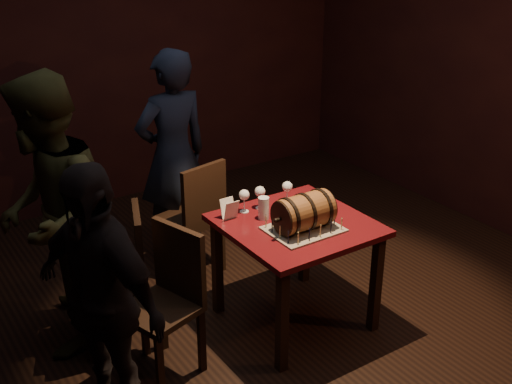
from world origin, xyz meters
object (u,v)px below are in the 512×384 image
chair_left_rear (125,271)px  wine_glass_left (244,196)px  chair_left_front (168,294)px  pub_table (296,237)px  person_back (173,156)px  chair_back (196,213)px  barrel_cake (304,212)px  wine_glass_right (287,188)px  pint_of_ale (264,208)px  person_left_front (99,300)px  person_left_rear (50,217)px  wine_glass_mid (260,193)px

chair_left_rear → wine_glass_left: bearing=-6.3°
chair_left_rear → chair_left_front: bearing=-74.0°
pub_table → wine_glass_left: wine_glass_left is taller
pub_table → person_back: person_back is taller
chair_back → person_back: size_ratio=0.55×
barrel_cake → wine_glass_right: (0.16, 0.39, -0.01)m
pint_of_ale → chair_left_rear: bearing=164.5°
pint_of_ale → barrel_cake: bearing=-67.5°
chair_back → chair_left_rear: size_ratio=1.00×
wine_glass_right → person_left_front: size_ratio=0.11×
chair_left_rear → person_left_rear: (-0.34, 0.25, 0.37)m
pint_of_ale → person_left_rear: person_left_rear is taller
barrel_cake → person_left_front: 1.38m
barrel_cake → wine_glass_left: bearing=111.0°
wine_glass_mid → person_back: bearing=97.5°
chair_back → chair_left_rear: same height
pub_table → pint_of_ale: size_ratio=6.00×
pub_table → wine_glass_left: bearing=121.4°
barrel_cake → person_back: size_ratio=0.24×
wine_glass_mid → pint_of_ale: 0.16m
person_left_rear → pint_of_ale: bearing=92.3°
pub_table → chair_back: size_ratio=0.97×
pub_table → person_back: bearing=99.1°
pub_table → person_left_front: person_left_front is taller
wine_glass_left → person_left_rear: person_left_rear is taller
barrel_cake → chair_left_front: barrel_cake is taller
wine_glass_left → chair_back: (-0.06, 0.58, -0.35)m
wine_glass_left → wine_glass_right: bearing=-8.1°
wine_glass_mid → chair_left_front: (-0.84, -0.28, -0.34)m
wine_glass_mid → person_left_rear: (-1.30, 0.36, 0.02)m
wine_glass_left → person_back: 1.01m
wine_glass_mid → person_left_front: bearing=-160.0°
wine_glass_left → chair_back: bearing=95.4°
chair_left_front → person_back: 1.52m
pub_table → chair_left_rear: size_ratio=0.97×
person_back → person_left_rear: size_ratio=0.95×
chair_left_rear → person_left_rear: size_ratio=0.52×
pint_of_ale → pub_table: bearing=-48.9°
pint_of_ale → person_left_rear: bearing=157.9°
wine_glass_right → person_left_rear: (-1.50, 0.39, 0.02)m
pub_table → wine_glass_right: size_ratio=5.59×
wine_glass_mid → chair_left_rear: 1.02m
pint_of_ale → chair_back: bearing=98.2°
barrel_cake → wine_glass_mid: bearing=96.5°
wine_glass_mid → person_left_front: size_ratio=0.11×
pint_of_ale → person_back: person_back is taller
chair_back → chair_left_front: size_ratio=1.00×
pint_of_ale → chair_left_front: 0.84m
wine_glass_left → chair_back: size_ratio=0.17×
chair_left_rear → person_back: bearing=48.1°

